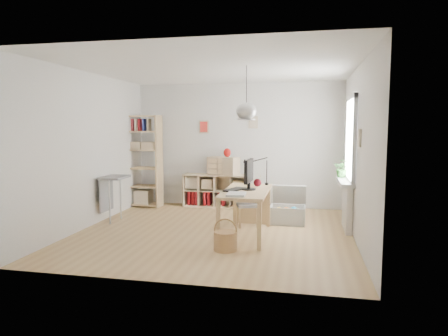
% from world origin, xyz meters
% --- Properties ---
extents(ground, '(4.50, 4.50, 0.00)m').
position_xyz_m(ground, '(0.00, 0.00, 0.00)').
color(ground, tan).
rests_on(ground, ground).
extents(room_shell, '(4.50, 4.50, 4.50)m').
position_xyz_m(room_shell, '(0.55, -0.15, 2.00)').
color(room_shell, white).
rests_on(room_shell, ground).
extents(window_unit, '(0.07, 1.16, 1.46)m').
position_xyz_m(window_unit, '(2.23, 0.60, 1.55)').
color(window_unit, white).
rests_on(window_unit, ground).
extents(radiator, '(0.10, 0.80, 0.80)m').
position_xyz_m(radiator, '(2.19, 0.60, 0.40)').
color(radiator, silver).
rests_on(radiator, ground).
extents(windowsill, '(0.22, 1.20, 0.06)m').
position_xyz_m(windowsill, '(2.14, 0.60, 0.83)').
color(windowsill, silver).
rests_on(windowsill, radiator).
extents(desk, '(0.70, 1.50, 0.75)m').
position_xyz_m(desk, '(0.55, -0.15, 0.66)').
color(desk, '#E2BF82').
rests_on(desk, ground).
extents(cube_shelf, '(1.40, 0.38, 0.72)m').
position_xyz_m(cube_shelf, '(-0.47, 2.08, 0.30)').
color(cube_shelf, tan).
rests_on(cube_shelf, ground).
extents(tall_bookshelf, '(0.80, 0.38, 2.00)m').
position_xyz_m(tall_bookshelf, '(-2.04, 1.80, 1.09)').
color(tall_bookshelf, '#E2BF82').
rests_on(tall_bookshelf, ground).
extents(side_table, '(0.40, 0.55, 0.85)m').
position_xyz_m(side_table, '(-2.04, 0.35, 0.67)').
color(side_table, '#99999C').
rests_on(side_table, ground).
extents(chair, '(0.46, 0.46, 0.74)m').
position_xyz_m(chair, '(0.46, 0.53, 0.42)').
color(chair, '#99999C').
rests_on(chair, ground).
extents(wicker_basket, '(0.34, 0.33, 0.46)m').
position_xyz_m(wicker_basket, '(0.38, -0.95, 0.15)').
color(wicker_basket, '#987245').
rests_on(wicker_basket, ground).
extents(storage_chest, '(0.64, 0.72, 0.66)m').
position_xyz_m(storage_chest, '(1.18, 0.88, 0.22)').
color(storage_chest, beige).
rests_on(storage_chest, ground).
extents(monitor, '(0.22, 0.56, 0.49)m').
position_xyz_m(monitor, '(0.59, -0.11, 1.03)').
color(monitor, black).
rests_on(monitor, desk).
extents(keyboard, '(0.31, 0.49, 0.02)m').
position_xyz_m(keyboard, '(0.37, -0.19, 0.76)').
color(keyboard, black).
rests_on(keyboard, desk).
extents(task_lamp, '(0.43, 0.16, 0.46)m').
position_xyz_m(task_lamp, '(0.61, 0.42, 1.06)').
color(task_lamp, black).
rests_on(task_lamp, desk).
extents(yarn_ball, '(0.13, 0.13, 0.13)m').
position_xyz_m(yarn_ball, '(0.68, 0.26, 0.82)').
color(yarn_ball, '#4F0A19').
rests_on(yarn_ball, desk).
extents(paper_tray, '(0.28, 0.35, 0.03)m').
position_xyz_m(paper_tray, '(0.48, -0.66, 0.77)').
color(paper_tray, silver).
rests_on(paper_tray, desk).
extents(drawer_chest, '(0.73, 0.53, 0.38)m').
position_xyz_m(drawer_chest, '(-0.27, 2.04, 0.91)').
color(drawer_chest, tan).
rests_on(drawer_chest, cube_shelf).
extents(red_vase, '(0.16, 0.16, 0.19)m').
position_xyz_m(red_vase, '(-0.19, 2.04, 1.20)').
color(red_vase, maroon).
rests_on(red_vase, drawer_chest).
extents(potted_plant, '(0.33, 0.30, 0.32)m').
position_xyz_m(potted_plant, '(2.12, 0.95, 1.02)').
color(potted_plant, '#2E6B28').
rests_on(potted_plant, windowsill).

